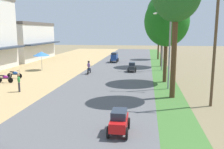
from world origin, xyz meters
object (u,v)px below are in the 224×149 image
vendor_umbrella (41,54)px  car_hatchback_red (119,121)px  median_tree_fourth (159,27)px  pedestrian_on_shoulder (19,82)px  utility_pole_near (216,35)px  parked_motorbike_seventh (15,74)px  median_tree_third (163,13)px  motorbike_ahead_second (89,68)px  streetlamp_mid (163,36)px  median_tree_second (167,22)px  car_hatchback_charcoal (132,67)px  streetlamp_near (170,44)px  parked_motorbike_sixth (5,78)px  car_van_blue (114,57)px

vendor_umbrella → car_hatchback_red: (12.87, -19.47, -1.56)m
median_tree_fourth → pedestrian_on_shoulder: bearing=-115.8°
vendor_umbrella → utility_pole_near: (18.89, -13.63, 2.79)m
parked_motorbike_seventh → median_tree_third: 22.15m
motorbike_ahead_second → median_tree_third: bearing=41.3°
pedestrian_on_shoulder → median_tree_fourth: size_ratio=0.20×
utility_pole_near → car_hatchback_red: (-6.02, -5.83, -4.35)m
median_tree_third → streetlamp_mid: median_tree_third is taller
vendor_umbrella → median_tree_second: size_ratio=0.29×
car_hatchback_charcoal → vendor_umbrella: bearing=-178.6°
pedestrian_on_shoulder → median_tree_third: bearing=53.3°
parked_motorbike_seventh → median_tree_fourth: (16.92, 21.51, 5.55)m
median_tree_second → streetlamp_mid: 7.89m
vendor_umbrella → car_hatchback_charcoal: size_ratio=1.26×
streetlamp_near → car_hatchback_red: 11.65m
parked_motorbike_seventh → parked_motorbike_sixth: bearing=-83.2°
median_tree_third → car_van_blue: (-7.66, 3.60, -6.96)m
median_tree_third → car_hatchback_charcoal: 10.10m
parked_motorbike_sixth → median_tree_second: median_tree_second is taller
parked_motorbike_seventh → utility_pole_near: (19.49, -7.62, 4.54)m
streetlamp_mid → car_hatchback_red: bearing=-98.9°
vendor_umbrella → car_van_blue: size_ratio=1.05×
streetlamp_mid → car_hatchback_red: (-3.37, -21.53, -3.93)m
median_tree_fourth → car_hatchback_red: (-3.45, -34.96, -5.36)m
median_tree_second → streetlamp_near: median_tree_second is taller
vendor_umbrella → parked_motorbike_sixth: bearing=-92.1°
streetlamp_near → car_hatchback_red: (-3.37, -10.62, -3.42)m
parked_motorbike_sixth → median_tree_third: bearing=40.8°
median_tree_fourth → car_hatchback_charcoal: median_tree_fourth is taller
utility_pole_near → parked_motorbike_seventh: bearing=158.7°
median_tree_second → motorbike_ahead_second: size_ratio=4.89×
utility_pole_near → car_hatchback_charcoal: size_ratio=4.89×
parked_motorbike_seventh → median_tree_second: (16.73, 0.35, 5.75)m
parked_motorbike_sixth → utility_pole_near: (19.21, -5.22, 4.54)m
median_tree_second → pedestrian_on_shoulder: bearing=-154.6°
pedestrian_on_shoulder → median_tree_second: 15.36m
parked_motorbike_sixth → median_tree_fourth: size_ratio=0.22×
vendor_umbrella → car_van_blue: (8.76, 9.64, -1.28)m
median_tree_second → utility_pole_near: utility_pole_near is taller
parked_motorbike_sixth → car_hatchback_charcoal: (12.65, 8.71, 0.19)m
motorbike_ahead_second → vendor_umbrella: bearing=163.2°
median_tree_third → utility_pole_near: bearing=-82.9°
median_tree_third → median_tree_fourth: bearing=90.7°
parked_motorbike_seventh → streetlamp_near: (16.85, -2.84, 3.61)m
median_tree_third → car_hatchback_red: median_tree_third is taller
parked_motorbike_sixth → car_hatchback_red: 17.21m
median_tree_fourth → utility_pole_near: utility_pole_near is taller
car_hatchback_red → vendor_umbrella: bearing=123.5°
vendor_umbrella → pedestrian_on_shoulder: (3.12, -11.84, -1.34)m
vendor_umbrella → pedestrian_on_shoulder: 12.32m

